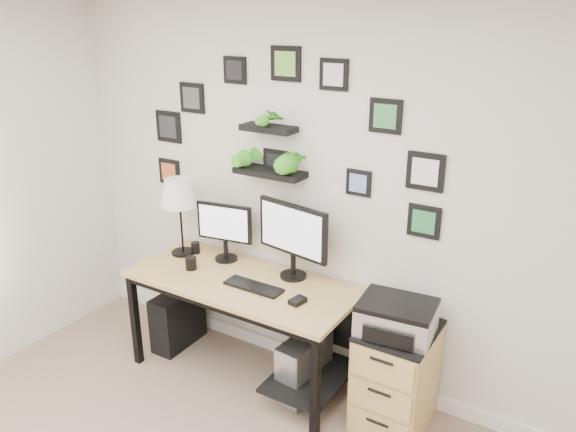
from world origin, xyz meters
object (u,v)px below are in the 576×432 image
Objects in this scene: pc_tower_black at (178,318)px; table_lamp at (179,194)px; monitor_left at (225,228)px; file_cabinet at (396,376)px; mug at (191,263)px; printer at (396,318)px; desk at (249,295)px; monitor_right at (293,235)px; pc_tower_grey at (304,367)px.

table_lamp is at bearing 72.09° from pc_tower_black.
monitor_left reaches higher than file_cabinet.
mug is 0.19× the size of printer.
desk is 2.82× the size of monitor_right.
monitor_right is 1.27m from pc_tower_black.
mug is (0.23, -0.18, -0.42)m from table_lamp.
printer is (1.73, -0.08, -0.45)m from table_lamp.
mug is at bearing -174.79° from pc_tower_grey.
printer reaches higher than file_cabinet.
mug reaches higher than desk.
monitor_right is 0.85× the size of file_cabinet.
monitor_left is at bearing 65.80° from mug.
printer is at bearing -100.26° from file_cabinet.
file_cabinet is (1.74, -0.04, -0.88)m from table_lamp.
desk is 0.61m from pc_tower_grey.
table_lamp is at bearing -168.28° from monitor_left.
table_lamp is at bearing 142.40° from mug.
printer is at bearing -0.73° from pc_tower_black.
printer is at bearing 1.76° from pc_tower_grey.
monitor_left is 1.55m from file_cabinet.
pc_tower_black is (-0.70, 0.01, -0.41)m from desk.
mug reaches higher than pc_tower_black.
monitor_right is at bearing 37.60° from desk.
mug is 1.50m from printer.
monitor_right is 1.29× the size of pc_tower_grey.
pc_tower_black is (-0.37, -0.16, -0.78)m from monitor_left.
desk is 1.07m from printer.
mug is 0.20× the size of pc_tower_grey.
monitor_right is at bearing 137.60° from pc_tower_grey.
monitor_right is 0.78m from mug.
monitor_right is 0.98× the size of table_lamp.
monitor_right is at bearing 168.38° from printer.
pc_tower_grey is at bearing -12.62° from monitor_left.
file_cabinet is at bearing -1.25° from table_lamp.
pc_tower_black is at bearing -178.51° from file_cabinet.
file_cabinet is (0.83, -0.13, -0.73)m from monitor_right.
pc_tower_black is at bearing -107.09° from table_lamp.
pc_tower_black is at bearing -157.34° from monitor_left.
printer is (1.76, 0.00, 0.55)m from pc_tower_black.
pc_tower_black reaches higher than pc_tower_grey.
monitor_right reaches higher than pc_tower_black.
pc_tower_grey is at bearing -0.49° from desk.
desk reaches higher than pc_tower_black.
desk is at bearing -179.18° from printer.
desk reaches higher than pc_tower_grey.
monitor_left is at bearing 167.38° from pc_tower_grey.
monitor_right is at bearing 21.59° from mug.
pc_tower_black is at bearing -179.91° from printer.
pc_tower_black is (-0.26, 0.10, -0.57)m from mug.
pc_tower_grey is 0.64m from file_cabinet.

